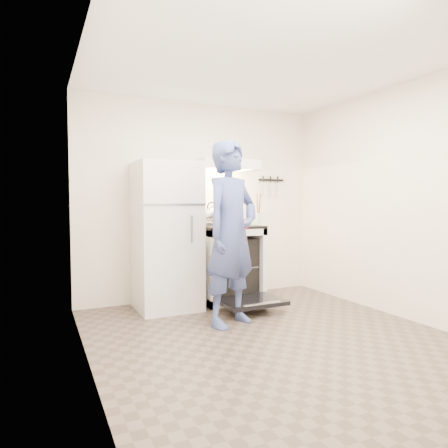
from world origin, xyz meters
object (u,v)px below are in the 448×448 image
at_px(refrigerator, 166,236).
at_px(tea_kettle, 212,214).
at_px(stove_body, 228,264).
at_px(person, 231,233).
at_px(dutch_oven, 233,229).

height_order(refrigerator, tea_kettle, refrigerator).
height_order(stove_body, person, person).
distance_m(tea_kettle, person, 1.08).
distance_m(stove_body, person, 1.09).
bearing_deg(person, stove_body, 43.18).
height_order(tea_kettle, dutch_oven, tea_kettle).
relative_size(stove_body, person, 0.49).
bearing_deg(person, dutch_oven, 38.78).
bearing_deg(tea_kettle, dutch_oven, -92.83).
xyz_separation_m(refrigerator, person, (0.42, -0.87, 0.08)).
relative_size(refrigerator, stove_body, 1.85).
bearing_deg(stove_body, refrigerator, -178.23).
relative_size(refrigerator, person, 0.91).
bearing_deg(dutch_oven, person, -118.15).
height_order(refrigerator, dutch_oven, refrigerator).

